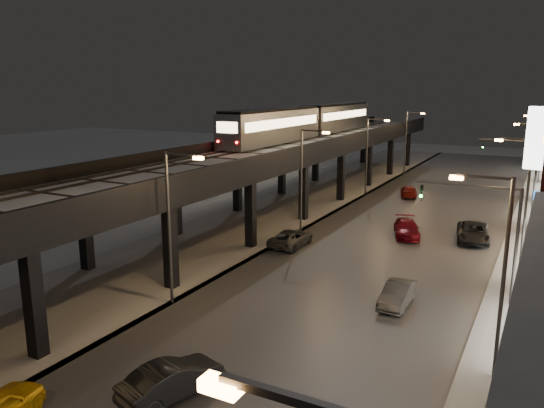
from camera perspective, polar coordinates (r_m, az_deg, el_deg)
The scene contains 24 objects.
road_surface at distance 48.04m, azimuth 14.06°, elevation -2.94°, with size 17.00×120.00×0.06m, color #46474D.
sidewalk_right at distance 46.81m, azimuth 26.03°, elevation -4.22°, with size 4.00×120.00×0.14m, color #9FA1A8.
under_viaduct_pavement at distance 52.73m, azimuth -0.29°, elevation -1.18°, with size 11.00×120.00×0.06m, color #9FA1A8.
elevated_viaduct at distance 48.96m, azimuth -2.05°, elevation 4.41°, with size 9.00×100.00×6.30m.
viaduct_trackbed at distance 48.97m, azimuth -1.99°, elevation 5.32°, with size 8.40×100.00×0.32m.
viaduct_parapet_streetside at distance 46.93m, azimuth 2.66°, elevation 5.57°, with size 0.30×100.00×1.10m, color black.
viaduct_parapet_far at distance 51.23m, azimuth -6.21°, elevation 6.10°, with size 0.30×100.00×1.10m, color black.
streetlight_left_1 at distance 30.61m, azimuth -10.66°, elevation -1.49°, with size 2.57×0.28×9.00m.
streetlight_right_1 at distance 24.29m, azimuth 23.12°, elevation -6.01°, with size 2.56×0.28×9.00m.
streetlight_left_2 at distance 45.75m, azimuth 3.49°, elevation 3.33°, with size 2.57×0.28×9.00m.
streetlight_right_2 at distance 41.79m, azimuth 25.42°, elevation 1.25°, with size 2.56×0.28×9.00m.
streetlight_left_3 at distance 62.43m, azimuth 10.41°, elevation 5.62°, with size 2.57×0.28×9.00m.
streetlight_right_3 at distance 59.59m, azimuth 26.35°, elevation 4.20°, with size 2.56×0.28×9.00m.
streetlight_left_4 at distance 79.68m, azimuth 14.40°, elevation 6.90°, with size 2.57×0.28×9.00m.
streetlight_right_4 at distance 77.48m, azimuth 26.85°, elevation 5.79°, with size 2.56×0.28×9.00m.
traffic_light_rig_a at distance 33.19m, azimuth 22.93°, elevation -2.50°, with size 6.10×0.34×7.00m.
traffic_light_rig_b at distance 62.68m, azimuth 25.57°, elevation 3.95°, with size 6.10×0.34×7.00m.
subway_train at distance 65.71m, azimuth 3.93°, elevation 8.93°, with size 3.05×36.85×3.65m.
car_near_white at distance 23.25m, azimuth -10.71°, elevation -18.18°, with size 1.58×4.53×1.49m, color black.
car_mid_silver at distance 42.35m, azimuth 2.06°, elevation -3.75°, with size 2.21×4.79×1.33m, color #3B3C3D.
car_mid_dark at distance 63.25m, azimuth 14.48°, elevation 1.29°, with size 1.75×4.30×1.25m, color maroon.
car_onc_silver at distance 32.13m, azimuth 13.34°, elevation -9.51°, with size 1.41×4.03×1.33m, color #3D3F43.
car_onc_dark at distance 46.71m, azimuth 20.80°, elevation -2.93°, with size 2.46×5.33×1.48m, color black.
car_onc_white at distance 46.49m, azimuth 14.28°, elevation -2.61°, with size 1.96×4.83×1.40m, color maroon.
Camera 1 is at (18.26, -10.11, 12.55)m, focal length 35.00 mm.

